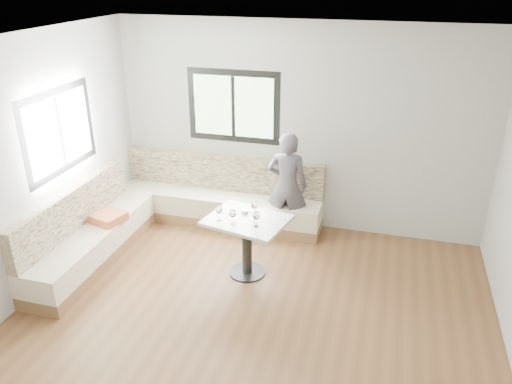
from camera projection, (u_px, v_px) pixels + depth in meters
The scene contains 9 objects.
room at pixel (238, 205), 4.53m from camera, with size 5.01×5.01×2.81m.
banquette at pixel (167, 215), 6.71m from camera, with size 2.90×2.80×0.95m.
table at pixel (247, 233), 5.81m from camera, with size 1.03×0.88×0.74m.
person at pixel (287, 185), 6.61m from camera, with size 0.54×0.35×1.47m, color #4B4750.
olive_ramekin at pixel (244, 211), 5.87m from camera, with size 0.09×0.09×0.04m.
wine_glass_a at pixel (219, 210), 5.65m from camera, with size 0.08×0.08×0.19m.
wine_glass_b at pixel (233, 214), 5.56m from camera, with size 0.08×0.08×0.19m.
wine_glass_c at pixel (256, 216), 5.51m from camera, with size 0.08×0.08×0.19m.
wine_glass_d at pixel (255, 205), 5.76m from camera, with size 0.08×0.08×0.19m.
Camera 1 is at (1.17, -3.80, 3.40)m, focal length 35.00 mm.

